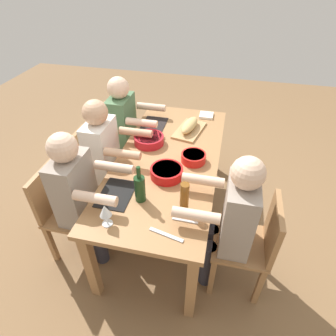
{
  "coord_description": "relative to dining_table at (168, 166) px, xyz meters",
  "views": [
    {
      "loc": [
        1.87,
        0.43,
        2.14
      ],
      "look_at": [
        0.0,
        0.0,
        0.63
      ],
      "focal_mm": 30.03,
      "sensor_mm": 36.0,
      "label": 1
    }
  ],
  "objects": [
    {
      "name": "placemat_near_right",
      "position": [
        0.52,
        -0.26,
        0.09
      ],
      "size": [
        0.32,
        0.23,
        0.01
      ],
      "primitive_type": "cube",
      "color": "black",
      "rests_on": "dining_table"
    },
    {
      "name": "diner_far_right",
      "position": [
        0.52,
        0.56,
        0.04
      ],
      "size": [
        0.41,
        0.53,
        1.2
      ],
      "color": "#2D2D38",
      "rests_on": "ground_plane"
    },
    {
      "name": "wine_bottle",
      "position": [
        0.53,
        -0.08,
        0.19
      ],
      "size": [
        0.08,
        0.08,
        0.29
      ],
      "color": "#193819",
      "rests_on": "dining_table"
    },
    {
      "name": "chair_near_right",
      "position": [
        0.52,
        -0.75,
        -0.17
      ],
      "size": [
        0.4,
        0.4,
        0.85
      ],
      "color": "#9E7044",
      "rests_on": "ground_plane"
    },
    {
      "name": "diner_near_center",
      "position": [
        0.0,
        -0.56,
        0.04
      ],
      "size": [
        0.41,
        0.53,
        1.2
      ],
      "color": "#2D2D38",
      "rests_on": "ground_plane"
    },
    {
      "name": "chair_near_center",
      "position": [
        0.0,
        -0.75,
        -0.17
      ],
      "size": [
        0.4,
        0.4,
        0.85
      ],
      "color": "#9E7044",
      "rests_on": "ground_plane"
    },
    {
      "name": "ground_plane",
      "position": [
        0.0,
        0.0,
        -0.65
      ],
      "size": [
        8.0,
        8.0,
        0.0
      ],
      "primitive_type": "plane",
      "color": "brown"
    },
    {
      "name": "fork_far_right",
      "position": [
        0.66,
        0.26,
        0.09
      ],
      "size": [
        0.02,
        0.17,
        0.01
      ],
      "primitive_type": "cube",
      "rotation": [
        0.0,
        0.0,
        -0.02
      ],
      "color": "silver",
      "rests_on": "dining_table"
    },
    {
      "name": "cutting_board",
      "position": [
        -0.47,
        0.1,
        0.1
      ],
      "size": [
        0.44,
        0.3,
        0.02
      ],
      "primitive_type": "cube",
      "rotation": [
        0.0,
        0.0,
        -0.2
      ],
      "color": "tan",
      "rests_on": "dining_table"
    },
    {
      "name": "carving_knife",
      "position": [
        0.8,
        0.17,
        0.09
      ],
      "size": [
        0.08,
        0.23,
        0.01
      ],
      "primitive_type": "cube",
      "rotation": [
        0.0,
        0.0,
        1.34
      ],
      "color": "silver",
      "rests_on": "dining_table"
    },
    {
      "name": "serving_bowl_pasta",
      "position": [
        0.0,
        0.22,
        0.13
      ],
      "size": [
        0.2,
        0.2,
        0.07
      ],
      "color": "red",
      "rests_on": "dining_table"
    },
    {
      "name": "serving_bowl_greens",
      "position": [
        -0.18,
        -0.22,
        0.13
      ],
      "size": [
        0.27,
        0.27,
        0.08
      ],
      "color": "#B21923",
      "rests_on": "dining_table"
    },
    {
      "name": "bread_loaf",
      "position": [
        -0.47,
        0.1,
        0.15
      ],
      "size": [
        0.34,
        0.17,
        0.09
      ],
      "primitive_type": "ellipsoid",
      "rotation": [
        0.0,
        0.0,
        -0.2
      ],
      "color": "tan",
      "rests_on": "cutting_board"
    },
    {
      "name": "diner_near_left",
      "position": [
        -0.52,
        -0.56,
        0.04
      ],
      "size": [
        0.41,
        0.53,
        1.2
      ],
      "color": "#2D2D38",
      "rests_on": "ground_plane"
    },
    {
      "name": "wine_glass",
      "position": [
        0.79,
        -0.22,
        0.2
      ],
      "size": [
        0.08,
        0.08,
        0.17
      ],
      "color": "silver",
      "rests_on": "dining_table"
    },
    {
      "name": "chair_near_left",
      "position": [
        -0.52,
        -0.75,
        -0.17
      ],
      "size": [
        0.4,
        0.4,
        0.85
      ],
      "color": "#9E7044",
      "rests_on": "ground_plane"
    },
    {
      "name": "chair_far_right",
      "position": [
        0.52,
        0.75,
        -0.17
      ],
      "size": [
        0.4,
        0.4,
        0.85
      ],
      "color": "#9E7044",
      "rests_on": "ground_plane"
    },
    {
      "name": "placemat_near_left",
      "position": [
        -0.52,
        -0.26,
        0.09
      ],
      "size": [
        0.32,
        0.23,
        0.01
      ],
      "primitive_type": "cube",
      "color": "black",
      "rests_on": "dining_table"
    },
    {
      "name": "serving_bowl_salad",
      "position": [
        0.24,
        0.04,
        0.13
      ],
      "size": [
        0.25,
        0.25,
        0.08
      ],
      "color": "red",
      "rests_on": "dining_table"
    },
    {
      "name": "napkin_stack",
      "position": [
        -0.81,
        0.23,
        0.1
      ],
      "size": [
        0.14,
        0.14,
        0.02
      ],
      "primitive_type": "cube",
      "rotation": [
        0.0,
        0.0,
        0.02
      ],
      "color": "white",
      "rests_on": "dining_table"
    },
    {
      "name": "dining_table",
      "position": [
        0.0,
        0.0,
        0.0
      ],
      "size": [
        1.89,
        0.85,
        0.74
      ],
      "color": "#9E7044",
      "rests_on": "ground_plane"
    },
    {
      "name": "beer_bottle",
      "position": [
        0.55,
        0.24,
        0.2
      ],
      "size": [
        0.06,
        0.06,
        0.22
      ],
      "primitive_type": "cylinder",
      "color": "brown",
      "rests_on": "dining_table"
    },
    {
      "name": "diner_near_right",
      "position": [
        0.52,
        -0.56,
        0.04
      ],
      "size": [
        0.41,
        0.53,
        1.2
      ],
      "color": "#2D2D38",
      "rests_on": "ground_plane"
    }
  ]
}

